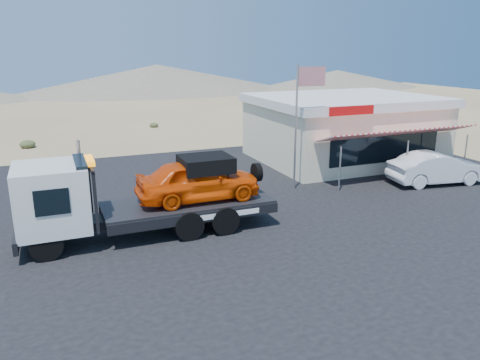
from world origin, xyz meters
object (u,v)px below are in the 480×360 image
at_px(tow_truck, 143,192).
at_px(flagpole, 301,112).
at_px(jerky_store, 343,128).
at_px(white_sedan, 437,168).

height_order(tow_truck, flagpole, flagpole).
bearing_deg(jerky_store, white_sedan, -78.12).
bearing_deg(jerky_store, tow_truck, -151.48).
bearing_deg(white_sedan, tow_truck, 102.62).
height_order(jerky_store, flagpole, flagpole).
distance_m(white_sedan, flagpole, 7.76).
distance_m(white_sedan, jerky_store, 6.65).
relative_size(white_sedan, flagpole, 0.81).
xyz_separation_m(jerky_store, flagpole, (-5.57, -4.47, 1.77)).
relative_size(tow_truck, jerky_store, 0.88).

